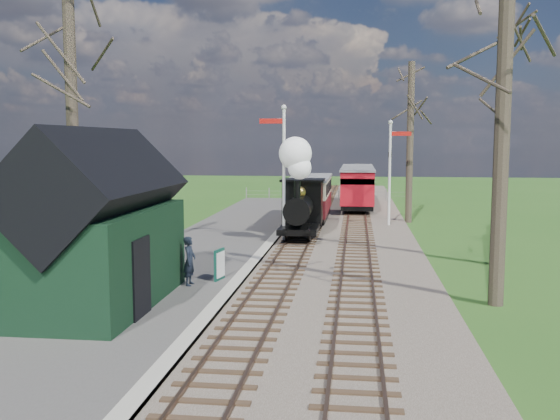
# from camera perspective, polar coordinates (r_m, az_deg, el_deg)

# --- Properties ---
(ground) EXTENTS (140.00, 140.00, 0.00)m
(ground) POSITION_cam_1_polar(r_m,az_deg,el_deg) (12.95, -4.99, -14.56)
(ground) COLOR #2B581B
(ground) RESTS_ON ground
(distant_hills) EXTENTS (114.40, 48.00, 22.02)m
(distant_hills) POSITION_cam_1_polar(r_m,az_deg,el_deg) (79.00, 6.02, -8.99)
(distant_hills) COLOR #385B23
(distant_hills) RESTS_ON ground
(ballast_bed) EXTENTS (8.00, 60.00, 0.10)m
(ballast_bed) POSITION_cam_1_polar(r_m,az_deg,el_deg) (34.16, 4.86, -1.37)
(ballast_bed) COLOR brown
(ballast_bed) RESTS_ON ground
(track_near) EXTENTS (1.60, 60.00, 0.15)m
(track_near) POSITION_cam_1_polar(r_m,az_deg,el_deg) (34.22, 2.69, -1.26)
(track_near) COLOR brown
(track_near) RESTS_ON ground
(track_far) EXTENTS (1.60, 60.00, 0.15)m
(track_far) POSITION_cam_1_polar(r_m,az_deg,el_deg) (34.13, 7.05, -1.32)
(track_far) COLOR brown
(track_far) RESTS_ON ground
(platform) EXTENTS (5.00, 44.00, 0.20)m
(platform) POSITION_cam_1_polar(r_m,az_deg,el_deg) (26.91, -6.09, -3.36)
(platform) COLOR #474442
(platform) RESTS_ON ground
(coping_strip) EXTENTS (0.40, 44.00, 0.21)m
(coping_strip) POSITION_cam_1_polar(r_m,az_deg,el_deg) (26.49, -1.23, -3.47)
(coping_strip) COLOR #B2AD9E
(coping_strip) RESTS_ON ground
(station_shed) EXTENTS (3.25, 6.30, 4.78)m
(station_shed) POSITION_cam_1_polar(r_m,az_deg,el_deg) (17.40, -16.24, -1.67)
(station_shed) COLOR black
(station_shed) RESTS_ON platform
(semaphore_near) EXTENTS (1.22, 0.24, 6.22)m
(semaphore_near) POSITION_cam_1_polar(r_m,az_deg,el_deg) (28.04, 0.22, 4.30)
(semaphore_near) COLOR silver
(semaphore_near) RESTS_ON ground
(semaphore_far) EXTENTS (1.22, 0.24, 5.72)m
(semaphore_far) POSITION_cam_1_polar(r_m,az_deg,el_deg) (33.90, 10.13, 4.09)
(semaphore_far) COLOR silver
(semaphore_far) RESTS_ON ground
(bare_trees) EXTENTS (15.51, 22.39, 12.00)m
(bare_trees) POSITION_cam_1_polar(r_m,az_deg,el_deg) (21.97, 3.88, 7.87)
(bare_trees) COLOR #382D23
(bare_trees) RESTS_ON ground
(fence_line) EXTENTS (12.60, 0.08, 1.00)m
(fence_line) POSITION_cam_1_polar(r_m,az_deg,el_deg) (48.05, 4.32, 1.45)
(fence_line) COLOR slate
(fence_line) RESTS_ON ground
(locomotive) EXTENTS (1.84, 4.29, 4.60)m
(locomotive) POSITION_cam_1_polar(r_m,az_deg,el_deg) (28.62, 1.86, 1.32)
(locomotive) COLOR black
(locomotive) RESTS_ON ground
(coach) EXTENTS (2.15, 7.36, 2.26)m
(coach) POSITION_cam_1_polar(r_m,az_deg,el_deg) (34.69, 2.78, 1.25)
(coach) COLOR black
(coach) RESTS_ON ground
(red_carriage_a) EXTENTS (2.18, 5.39, 2.29)m
(red_carriage_a) POSITION_cam_1_polar(r_m,az_deg,el_deg) (40.47, 7.08, 1.96)
(red_carriage_a) COLOR black
(red_carriage_a) RESTS_ON ground
(red_carriage_b) EXTENTS (2.18, 5.39, 2.29)m
(red_carriage_b) POSITION_cam_1_polar(r_m,az_deg,el_deg) (45.95, 7.08, 2.48)
(red_carriage_b) COLOR black
(red_carriage_b) RESTS_ON ground
(sign_board) EXTENTS (0.22, 0.68, 0.99)m
(sign_board) POSITION_cam_1_polar(r_m,az_deg,el_deg) (20.02, -5.55, -4.98)
(sign_board) COLOR #0D4032
(sign_board) RESTS_ON platform
(bench) EXTENTS (0.71, 1.44, 0.79)m
(bench) POSITION_cam_1_polar(r_m,az_deg,el_deg) (18.20, -12.41, -6.66)
(bench) COLOR #412617
(bench) RESTS_ON platform
(person) EXTENTS (0.39, 0.57, 1.51)m
(person) POSITION_cam_1_polar(r_m,az_deg,el_deg) (19.37, -8.27, -4.63)
(person) COLOR black
(person) RESTS_ON platform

